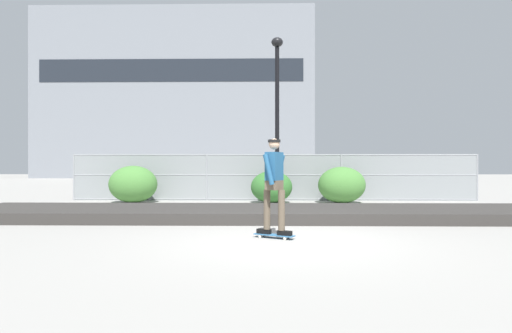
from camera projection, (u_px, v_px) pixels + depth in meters
The scene contains 11 objects.
ground_plane at pixel (285, 241), 7.67m from camera, with size 120.00×120.00×0.00m, color gray.
gravel_berm at pixel (279, 213), 11.00m from camera, with size 16.51×2.88×0.28m, color #33302D.
skateboard at pixel (274, 235), 7.96m from camera, with size 0.80×0.54×0.07m.
skater at pixel (274, 179), 7.96m from camera, with size 0.69×0.62×1.84m.
chain_fence at pixel (274, 177), 16.53m from camera, with size 16.10×0.06×1.85m.
street_lamp at pixel (277, 99), 15.76m from camera, with size 0.44×0.44×6.25m.
parked_car_near at pixel (150, 178), 18.84m from camera, with size 4.52×2.20×1.66m.
library_building at pixel (180, 99), 51.10m from camera, with size 31.70×10.72×19.18m.
shrub_left at pixel (133, 184), 15.56m from camera, with size 1.80×1.47×1.39m.
shrub_center at pixel (272, 187), 15.50m from camera, with size 1.55×1.26×1.19m.
shrub_right at pixel (342, 185), 15.43m from camera, with size 1.75×1.43×1.35m.
Camera 1 is at (-0.39, -7.68, 1.39)m, focal length 29.24 mm.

